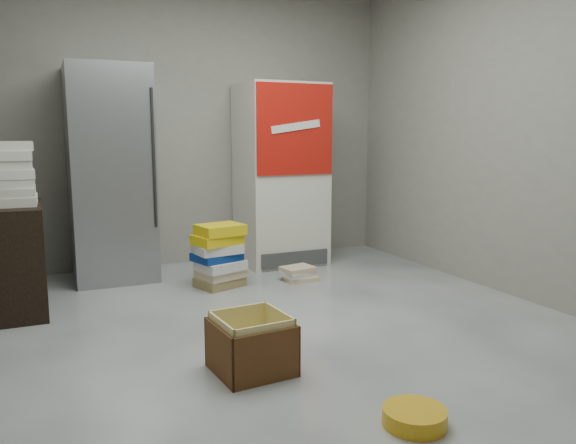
# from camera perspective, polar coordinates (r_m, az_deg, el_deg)

# --- Properties ---
(ground) EXTENTS (5.00, 5.00, 0.00)m
(ground) POSITION_cam_1_polar(r_m,az_deg,el_deg) (3.67, 1.55, -11.92)
(ground) COLOR beige
(ground) RESTS_ON ground
(room_shell) EXTENTS (4.04, 5.04, 2.82)m
(room_shell) POSITION_cam_1_polar(r_m,az_deg,el_deg) (3.47, 1.68, 17.06)
(room_shell) COLOR gray
(room_shell) RESTS_ON ground
(steel_fridge) EXTENTS (0.70, 0.72, 1.90)m
(steel_fridge) POSITION_cam_1_polar(r_m,az_deg,el_deg) (5.27, -17.56, 4.63)
(steel_fridge) COLOR #A8ABB0
(steel_fridge) RESTS_ON ground
(coke_cooler) EXTENTS (0.80, 0.73, 1.80)m
(coke_cooler) POSITION_cam_1_polar(r_m,az_deg,el_deg) (5.69, -0.75, 4.86)
(coke_cooler) COLOR silver
(coke_cooler) RESTS_ON ground
(wood_shelf) EXTENTS (0.50, 0.80, 0.80)m
(wood_shelf) POSITION_cam_1_polar(r_m,az_deg,el_deg) (4.60, -26.54, -3.41)
(wood_shelf) COLOR black
(wood_shelf) RESTS_ON ground
(supply_box_stack) EXTENTS (0.43, 0.45, 0.45)m
(supply_box_stack) POSITION_cam_1_polar(r_m,az_deg,el_deg) (4.51, -26.97, 4.41)
(supply_box_stack) COLOR white
(supply_box_stack) RESTS_ON wood_shelf
(phonebook_stack_main) EXTENTS (0.48, 0.43, 0.55)m
(phonebook_stack_main) POSITION_cam_1_polar(r_m,az_deg,el_deg) (4.86, -7.02, -3.43)
(phonebook_stack_main) COLOR olive
(phonebook_stack_main) RESTS_ON ground
(phonebook_stack_side) EXTENTS (0.32, 0.28, 0.13)m
(phonebook_stack_side) POSITION_cam_1_polar(r_m,az_deg,el_deg) (5.08, 1.10, -5.26)
(phonebook_stack_side) COLOR #D0B691
(phonebook_stack_side) RESTS_ON ground
(cardboard_box) EXTENTS (0.43, 0.43, 0.32)m
(cardboard_box) POSITION_cam_1_polar(r_m,az_deg,el_deg) (3.19, -3.73, -12.67)
(cardboard_box) COLOR gold
(cardboard_box) RESTS_ON ground
(bucket_lid) EXTENTS (0.31, 0.31, 0.08)m
(bucket_lid) POSITION_cam_1_polar(r_m,az_deg,el_deg) (2.75, 12.73, -18.75)
(bucket_lid) COLOR gold
(bucket_lid) RESTS_ON ground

